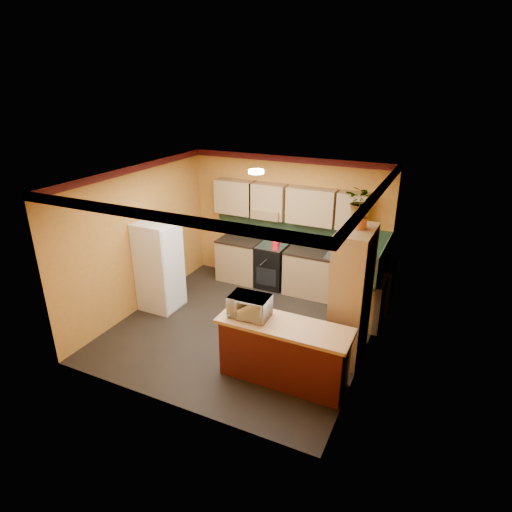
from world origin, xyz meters
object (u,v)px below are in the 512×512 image
(base_cabinets_back, at_px, (300,272))
(breakfast_bar, at_px, (284,354))
(fridge, at_px, (159,266))
(pantry, at_px, (351,295))
(stove, at_px, (272,266))
(microwave, at_px, (250,306))

(base_cabinets_back, xyz_separation_m, breakfast_bar, (0.75, -2.77, 0.00))
(fridge, bearing_deg, pantry, -0.38)
(stove, bearing_deg, base_cabinets_back, 0.00)
(stove, relative_size, fridge, 0.54)
(stove, relative_size, pantry, 0.43)
(fridge, distance_m, microwave, 2.61)
(stove, xyz_separation_m, pantry, (2.05, -1.75, 0.59))
(microwave, bearing_deg, fridge, 154.37)
(fridge, height_order, breakfast_bar, fridge)
(stove, height_order, breakfast_bar, stove)
(fridge, relative_size, pantry, 0.81)
(stove, height_order, pantry, pantry)
(fridge, bearing_deg, stove, 48.14)
(microwave, bearing_deg, pantry, 37.83)
(breakfast_bar, bearing_deg, fridge, 160.43)
(base_cabinets_back, relative_size, microwave, 6.42)
(fridge, xyz_separation_m, microwave, (2.39, -1.04, 0.24))
(pantry, bearing_deg, fridge, 179.62)
(base_cabinets_back, height_order, microwave, microwave)
(stove, xyz_separation_m, fridge, (-1.55, -1.73, 0.39))
(pantry, relative_size, microwave, 3.69)
(microwave, bearing_deg, breakfast_bar, -2.11)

